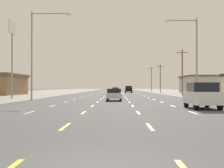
% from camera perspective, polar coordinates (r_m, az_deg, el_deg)
% --- Properties ---
extents(ground_plane, '(572.00, 572.00, 0.00)m').
position_cam_1_polar(ground_plane, '(72.65, 0.58, -1.83)').
color(ground_plane, '#4C4C4F').
extents(lot_apron_left, '(28.00, 440.00, 0.01)m').
position_cam_1_polar(lot_apron_left, '(76.88, -18.21, -1.73)').
color(lot_apron_left, gray).
rests_on(lot_apron_left, ground).
extents(lane_markings, '(10.64, 227.60, 0.01)m').
position_cam_1_polar(lane_markings, '(111.14, 0.69, -1.38)').
color(lane_markings, white).
rests_on(lane_markings, ground).
extents(signal_span_wire, '(26.78, 0.53, 9.46)m').
position_cam_1_polar(signal_span_wire, '(17.07, 0.15, 12.33)').
color(signal_span_wire, brown).
rests_on(signal_span_wire, ground).
extents(suv_far_right_nearest, '(1.98, 4.90, 1.98)m').
position_cam_1_polar(suv_far_right_nearest, '(25.91, 15.29, -1.88)').
color(suv_far_right_nearest, white).
rests_on(suv_far_right_nearest, ground).
extents(sedan_center_turn_near, '(1.80, 4.50, 1.46)m').
position_cam_1_polar(sedan_center_turn_near, '(39.66, 0.37, -1.82)').
color(sedan_center_turn_near, silver).
rests_on(sedan_center_turn_near, ground).
extents(hatchback_center_turn_mid, '(1.72, 3.90, 1.54)m').
position_cam_1_polar(hatchback_center_turn_mid, '(83.13, 0.59, -1.13)').
color(hatchback_center_turn_mid, maroon).
rests_on(hatchback_center_turn_mid, ground).
extents(suv_inner_right_midfar, '(1.98, 4.90, 1.98)m').
position_cam_1_polar(suv_inner_right_midfar, '(95.73, 2.88, -0.90)').
color(suv_inner_right_midfar, black).
rests_on(suv_inner_right_midfar, ground).
extents(sedan_center_turn_far, '(1.80, 4.50, 1.46)m').
position_cam_1_polar(sedan_center_turn_far, '(113.28, 0.57, -0.98)').
color(sedan_center_turn_far, red).
rests_on(sedan_center_turn_far, ground).
extents(hatchback_center_turn_farther, '(1.72, 3.90, 1.54)m').
position_cam_1_polar(hatchback_center_turn_farther, '(127.23, 0.79, -0.92)').
color(hatchback_center_turn_farther, silver).
rests_on(hatchback_center_turn_farther, ground).
extents(storefront_right_row_2, '(11.96, 16.05, 4.74)m').
position_cam_1_polar(storefront_right_row_2, '(93.47, 15.81, -0.06)').
color(storefront_right_row_2, '#B2B2B7').
rests_on(storefront_right_row_2, ground).
extents(pole_sign_left_row_1, '(0.24, 2.77, 11.25)m').
position_cam_1_polar(pole_sign_left_row_1, '(49.84, -16.90, 7.77)').
color(pole_sign_left_row_1, gray).
rests_on(pole_sign_left_row_1, ground).
extents(streetlight_left_row_0, '(4.94, 0.26, 10.98)m').
position_cam_1_polar(streetlight_left_row_0, '(41.94, -13.06, 5.96)').
color(streetlight_left_row_0, gray).
rests_on(streetlight_left_row_0, ground).
extents(streetlight_right_row_0, '(4.01, 0.26, 10.08)m').
position_cam_1_polar(streetlight_right_row_0, '(41.72, 13.92, 5.20)').
color(streetlight_right_row_0, gray).
rests_on(streetlight_right_row_0, ground).
extents(utility_pole_right_row_1, '(2.20, 0.26, 9.15)m').
position_cam_1_polar(utility_pole_right_row_1, '(67.13, 12.05, 2.14)').
color(utility_pole_right_row_1, brown).
rests_on(utility_pole_right_row_1, ground).
extents(utility_pole_right_row_2, '(2.20, 0.26, 8.52)m').
position_cam_1_polar(utility_pole_right_row_2, '(101.02, 8.35, 1.06)').
color(utility_pole_right_row_2, brown).
rests_on(utility_pole_right_row_2, ground).
extents(utility_pole_right_row_3, '(2.20, 0.26, 9.87)m').
position_cam_1_polar(utility_pole_right_row_3, '(136.36, 6.83, 0.93)').
color(utility_pole_right_row_3, brown).
rests_on(utility_pole_right_row_3, ground).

